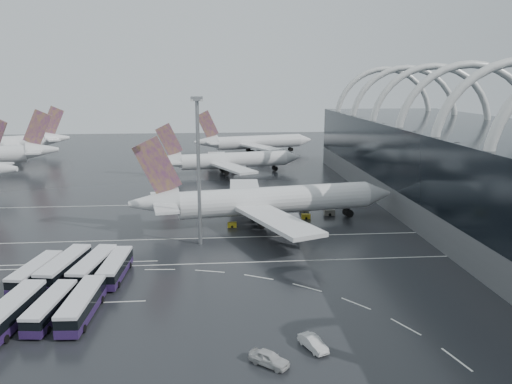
{
  "coord_description": "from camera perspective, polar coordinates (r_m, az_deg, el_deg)",
  "views": [
    {
      "loc": [
        0.07,
        -82.63,
        30.78
      ],
      "look_at": [
        8.93,
        21.52,
        7.0
      ],
      "focal_mm": 35.0,
      "sensor_mm": 36.0,
      "label": 1
    }
  ],
  "objects": [
    {
      "name": "bus_bay_line_north",
      "position": [
        91.4,
        -20.0,
        -7.67
      ],
      "size": [
        28.0,
        0.25,
        0.01
      ],
      "primitive_type": "cube",
      "color": "silver",
      "rests_on": "ground"
    },
    {
      "name": "gse_cart_belly_b",
      "position": [
        118.86,
        5.51,
        -1.95
      ],
      "size": [
        2.2,
        1.3,
        1.2
      ],
      "primitive_type": "cube",
      "color": "slate",
      "rests_on": "ground"
    },
    {
      "name": "bus_row_near_d",
      "position": [
        82.68,
        -15.77,
        -8.28
      ],
      "size": [
        3.57,
        12.73,
        3.1
      ],
      "rotation": [
        0.0,
        0.0,
        1.51
      ],
      "color": "#1F123A",
      "rests_on": "ground"
    },
    {
      "name": "lane_marking_far",
      "position": [
        126.43,
        -4.75,
        -1.32
      ],
      "size": [
        120.0,
        0.25,
        0.01
      ],
      "primitive_type": "cube",
      "color": "silver",
      "rests_on": "ground"
    },
    {
      "name": "airliner_gate_c",
      "position": [
        210.15,
        -0.37,
        5.67
      ],
      "size": [
        51.45,
        46.75,
        18.54
      ],
      "rotation": [
        0.0,
        0.0,
        0.26
      ],
      "color": "silver",
      "rests_on": "ground"
    },
    {
      "name": "bus_row_near_a",
      "position": [
        84.79,
        -23.88,
        -8.4
      ],
      "size": [
        4.9,
        12.81,
        3.08
      ],
      "rotation": [
        0.0,
        0.0,
        1.4
      ],
      "color": "#1F123A",
      "rests_on": "ground"
    },
    {
      "name": "gse_cart_belly_a",
      "position": [
        112.98,
        5.73,
        -2.78
      ],
      "size": [
        1.93,
        1.14,
        1.05
      ],
      "primitive_type": "cube",
      "color": "#AB9816",
      "rests_on": "ground"
    },
    {
      "name": "bus_row_near_b",
      "position": [
        84.66,
        -21.04,
        -8.05
      ],
      "size": [
        5.36,
        14.11,
        3.4
      ],
      "rotation": [
        0.0,
        0.0,
        1.4
      ],
      "color": "#1F123A",
      "rests_on": "ground"
    },
    {
      "name": "bus_row_far_c",
      "position": [
        71.05,
        -19.27,
        -12.04
      ],
      "size": [
        3.64,
        13.26,
        3.23
      ],
      "rotation": [
        0.0,
        0.0,
        1.52
      ],
      "color": "#1F123A",
      "rests_on": "ground"
    },
    {
      "name": "ground",
      "position": [
        88.18,
        -4.64,
        -7.66
      ],
      "size": [
        420.0,
        420.0,
        0.0
      ],
      "primitive_type": "plane",
      "color": "black",
      "rests_on": "ground"
    },
    {
      "name": "bus_row_near_c",
      "position": [
        83.54,
        -18.11,
        -8.13
      ],
      "size": [
        5.1,
        13.75,
        3.31
      ],
      "rotation": [
        0.0,
        0.0,
        1.41
      ],
      "color": "#1F123A",
      "rests_on": "ground"
    },
    {
      "name": "jet_remote_far",
      "position": [
        227.28,
        -25.99,
        5.05
      ],
      "size": [
        43.77,
        35.73,
        19.89
      ],
      "rotation": [
        0.0,
        0.0,
        3.56
      ],
      "color": "silver",
      "rests_on": "ground"
    },
    {
      "name": "van_curve_b",
      "position": [
        57.74,
        1.52,
        -18.47
      ],
      "size": [
        4.84,
        4.44,
        1.6
      ],
      "primitive_type": "imported",
      "rotation": [
        0.0,
        0.0,
        0.89
      ],
      "color": "#BDBDBD",
      "rests_on": "ground"
    },
    {
      "name": "bus_row_far_a",
      "position": [
        72.21,
        -26.17,
        -12.19
      ],
      "size": [
        4.7,
        13.99,
        3.38
      ],
      "rotation": [
        0.0,
        0.0,
        1.45
      ],
      "color": "#1F123A",
      "rests_on": "ground"
    },
    {
      "name": "lane_marking_near",
      "position": [
        86.3,
        -4.63,
        -8.12
      ],
      "size": [
        120.0,
        0.25,
        0.01
      ],
      "primitive_type": "cube",
      "color": "silver",
      "rests_on": "ground"
    },
    {
      "name": "gse_cart_belly_d",
      "position": [
        116.54,
        8.38,
        -2.3
      ],
      "size": [
        2.41,
        1.43,
        1.32
      ],
      "primitive_type": "cube",
      "color": "slate",
      "rests_on": "ground"
    },
    {
      "name": "van_curve_c",
      "position": [
        61.03,
        6.54,
        -16.77
      ],
      "size": [
        3.2,
        4.7,
        1.47
      ],
      "primitive_type": "imported",
      "rotation": [
        0.0,
        0.0,
        0.41
      ],
      "color": "#BDBDBD",
      "rests_on": "ground"
    },
    {
      "name": "lane_marking_mid",
      "position": [
        99.51,
        -4.68,
        -5.24
      ],
      "size": [
        120.0,
        0.25,
        0.01
      ],
      "primitive_type": "cube",
      "color": "silver",
      "rests_on": "ground"
    },
    {
      "name": "gse_cart_belly_c",
      "position": [
        106.19,
        -2.76,
        -3.76
      ],
      "size": [
        1.89,
        1.11,
        1.03
      ],
      "primitive_type": "cube",
      "color": "#AB9816",
      "rests_on": "ground"
    },
    {
      "name": "bus_bay_line_south",
      "position": [
        77.24,
        -23.07,
        -11.75
      ],
      "size": [
        28.0,
        0.25,
        0.01
      ],
      "primitive_type": "cube",
      "color": "silver",
      "rests_on": "ground"
    },
    {
      "name": "bus_row_far_b",
      "position": [
        72.13,
        -22.43,
        -12.05
      ],
      "size": [
        4.02,
        12.29,
        2.97
      ],
      "rotation": [
        0.0,
        0.0,
        1.46
      ],
      "color": "#1F123A",
      "rests_on": "ground"
    },
    {
      "name": "airliner_gate_b",
      "position": [
        165.1,
        -3.36,
        3.57
      ],
      "size": [
        49.55,
        43.83,
        17.3
      ],
      "rotation": [
        0.0,
        0.0,
        0.21
      ],
      "color": "silver",
      "rests_on": "ground"
    },
    {
      "name": "airliner_main",
      "position": [
        107.4,
        0.82,
        -1.1
      ],
      "size": [
        58.38,
        50.58,
        19.81
      ],
      "rotation": [
        0.0,
        0.0,
        0.17
      ],
      "color": "silver",
      "rests_on": "ground"
    },
    {
      "name": "terminal",
      "position": [
        121.15,
        25.74,
        2.08
      ],
      "size": [
        42.0,
        160.0,
        34.9
      ],
      "color": "#525457",
      "rests_on": "ground"
    },
    {
      "name": "floodlight_mast",
      "position": [
        92.17,
        -6.63,
        4.4
      ],
      "size": [
        2.12,
        2.12,
        27.71
      ],
      "color": "gray",
      "rests_on": "ground"
    }
  ]
}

